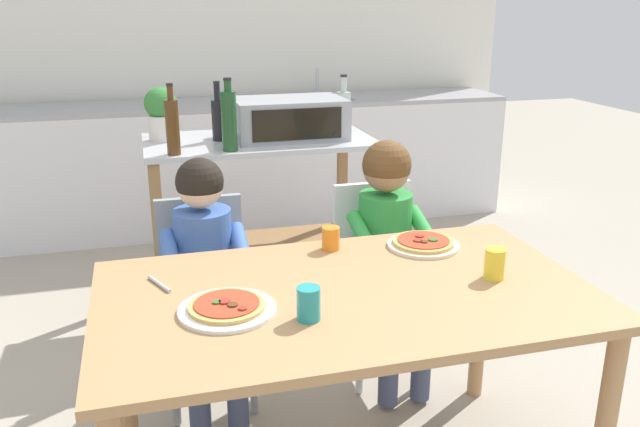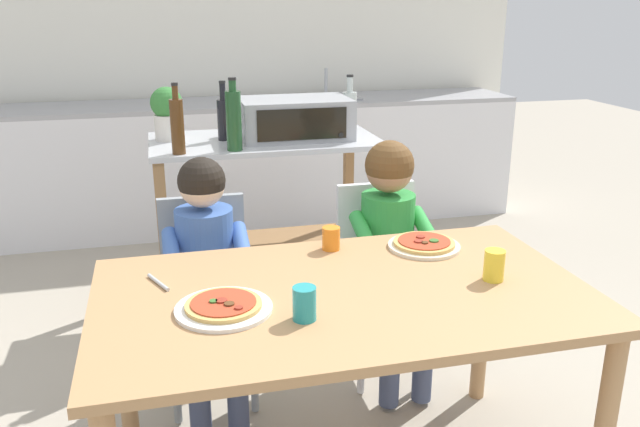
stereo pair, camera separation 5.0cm
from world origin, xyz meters
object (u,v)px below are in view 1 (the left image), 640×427
bottle_dark_olive_oil (343,108)px  drinking_cup_teal (309,304)px  toaster_oven (289,118)px  drinking_cup_yellow (495,264)px  serving_spoon (159,284)px  bottle_clear_vinegar (218,118)px  bottle_slim_sauce (172,126)px  potted_herb_plant (161,112)px  pizza_plate_cream (423,243)px  dining_table (346,316)px  dining_chair_right (378,264)px  child_in_green_shirt (390,233)px  child_in_blue_striped_shirt (206,260)px  dining_chair_left (205,285)px  pizza_plate_white (227,308)px  bottle_brown_beer (229,120)px  drinking_cup_orange (331,238)px  kitchen_island_cart (260,196)px

bottle_dark_olive_oil → drinking_cup_teal: bottle_dark_olive_oil is taller
toaster_oven → drinking_cup_yellow: toaster_oven is taller
drinking_cup_yellow → serving_spoon: size_ratio=0.71×
bottle_clear_vinegar → bottle_slim_sauce: size_ratio=0.91×
potted_herb_plant → serving_spoon: size_ratio=1.86×
pizza_plate_cream → serving_spoon: size_ratio=1.83×
bottle_clear_vinegar → potted_herb_plant: bearing=165.4°
drinking_cup_teal → dining_table: bearing=44.4°
dining_chair_right → child_in_green_shirt: bearing=-90.0°
bottle_clear_vinegar → child_in_blue_striped_shirt: (-0.17, -0.88, -0.38)m
potted_herb_plant → dining_chair_left: (0.09, -0.83, -0.57)m
dining_chair_left → pizza_plate_white: dining_chair_left is taller
dining_chair_left → serving_spoon: size_ratio=5.79×
toaster_oven → bottle_clear_vinegar: size_ratio=1.88×
bottle_brown_beer → drinking_cup_orange: size_ratio=4.04×
child_in_green_shirt → drinking_cup_teal: size_ratio=10.58×
bottle_clear_vinegar → dining_chair_right: bottle_clear_vinegar is taller
toaster_oven → bottle_brown_beer: size_ratio=1.64×
bottle_brown_beer → potted_herb_plant: size_ratio=1.27×
dining_table → serving_spoon: 0.58m
bottle_dark_olive_oil → bottle_brown_beer: size_ratio=0.86×
potted_herb_plant → pizza_plate_cream: 1.54m
bottle_clear_vinegar → dining_chair_right: bearing=-52.4°
bottle_slim_sauce → pizza_plate_white: size_ratio=1.14×
kitchen_island_cart → drinking_cup_orange: 1.12m
child_in_blue_striped_shirt → pizza_plate_white: size_ratio=3.58×
toaster_oven → pizza_plate_white: (-0.52, -1.48, -0.27)m
toaster_oven → bottle_slim_sauce: bearing=-158.7°
bottle_brown_beer → dining_chair_right: bottle_brown_beer is taller
child_in_green_shirt → drinking_cup_teal: (-0.53, -0.75, 0.11)m
kitchen_island_cart → child_in_blue_striped_shirt: (-0.37, -0.87, 0.03)m
dining_chair_right → bottle_brown_beer: bearing=137.8°
bottle_clear_vinegar → child_in_blue_striped_shirt: 0.98m
pizza_plate_white → bottle_clear_vinegar: bearing=83.4°
dining_chair_right → child_in_blue_striped_shirt: (-0.74, -0.14, 0.16)m
bottle_dark_olive_oil → drinking_cup_yellow: (-0.01, -1.64, -0.24)m
pizza_plate_white → drinking_cup_teal: bearing=-26.9°
kitchen_island_cart → dining_table: bearing=-90.0°
dining_chair_right → dining_table: bearing=-117.7°
bottle_brown_beer → dining_chair_left: (-0.19, -0.52, -0.57)m
child_in_blue_striped_shirt → pizza_plate_cream: (0.74, -0.30, 0.10)m
toaster_oven → dining_chair_right: bearing=-72.7°
dining_chair_left → bottle_slim_sauce: bearing=96.5°
dining_table → drinking_cup_orange: size_ratio=18.32×
bottle_slim_sauce → drinking_cup_orange: bearing=-61.0°
serving_spoon → child_in_blue_striped_shirt: bearing=65.4°
dining_chair_left → toaster_oven: bearing=54.4°
potted_herb_plant → dining_chair_right: (0.84, -0.81, -0.57)m
kitchen_island_cart → drinking_cup_orange: kitchen_island_cart is taller
kitchen_island_cart → pizza_plate_cream: bearing=-72.2°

